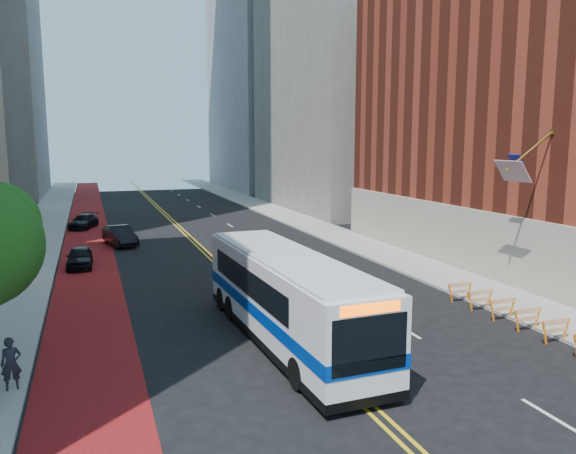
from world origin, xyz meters
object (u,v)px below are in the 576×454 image
(car_a, at_px, (80,257))
(pedestrian, at_px, (11,364))
(transit_bus, at_px, (286,296))
(car_b, at_px, (120,236))
(car_c, at_px, (84,221))

(car_a, relative_size, pedestrian, 2.26)
(transit_bus, relative_size, car_a, 3.41)
(transit_bus, bearing_deg, car_b, 99.98)
(car_a, relative_size, car_c, 0.89)
(transit_bus, relative_size, car_c, 3.02)
(transit_bus, distance_m, car_b, 24.75)
(car_b, relative_size, car_c, 1.05)
(car_a, xyz_separation_m, pedestrian, (-1.82, -18.73, 0.35))
(car_b, relative_size, pedestrian, 2.67)
(transit_bus, height_order, car_a, transit_bus)
(transit_bus, height_order, car_c, transit_bus)
(transit_bus, relative_size, pedestrian, 7.69)
(car_c, bearing_deg, car_b, -56.72)
(car_b, distance_m, pedestrian, 26.18)
(car_a, height_order, pedestrian, pedestrian)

